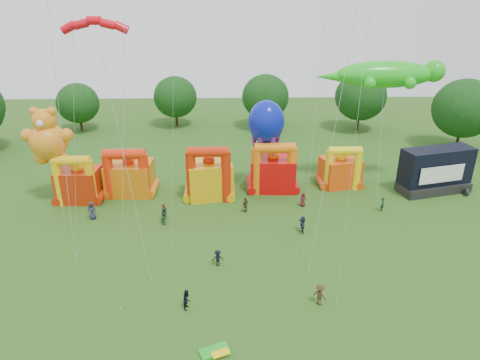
{
  "coord_description": "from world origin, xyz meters",
  "views": [
    {
      "loc": [
        1.26,
        -19.8,
        22.05
      ],
      "look_at": [
        2.35,
        18.0,
        5.71
      ],
      "focal_mm": 32.0,
      "sensor_mm": 36.0,
      "label": 1
    }
  ],
  "objects_px": {
    "teddy_bear_kite": "(51,155)",
    "spectator_4": "(246,205)",
    "bouncy_castle_0": "(78,182)",
    "octopus_kite": "(258,145)",
    "spectator_0": "(92,211)",
    "stage_trailer": "(436,171)",
    "bouncy_castle_2": "(209,177)",
    "gecko_kite": "(383,99)"
  },
  "relations": [
    {
      "from": "teddy_bear_kite",
      "to": "spectator_4",
      "type": "relative_size",
      "value": 6.57
    },
    {
      "from": "bouncy_castle_0",
      "to": "octopus_kite",
      "type": "xyz_separation_m",
      "value": [
        20.87,
        2.13,
        3.66
      ]
    },
    {
      "from": "teddy_bear_kite",
      "to": "octopus_kite",
      "type": "bearing_deg",
      "value": 7.27
    },
    {
      "from": "teddy_bear_kite",
      "to": "spectator_4",
      "type": "height_order",
      "value": "teddy_bear_kite"
    },
    {
      "from": "spectator_0",
      "to": "stage_trailer",
      "type": "bearing_deg",
      "value": 8.72
    },
    {
      "from": "bouncy_castle_0",
      "to": "bouncy_castle_2",
      "type": "bearing_deg",
      "value": 1.84
    },
    {
      "from": "gecko_kite",
      "to": "spectator_4",
      "type": "distance_m",
      "value": 20.33
    },
    {
      "from": "teddy_bear_kite",
      "to": "spectator_0",
      "type": "distance_m",
      "value": 7.99
    },
    {
      "from": "stage_trailer",
      "to": "octopus_kite",
      "type": "xyz_separation_m",
      "value": [
        -21.45,
        0.68,
        3.27
      ]
    },
    {
      "from": "bouncy_castle_0",
      "to": "teddy_bear_kite",
      "type": "xyz_separation_m",
      "value": [
        -2.19,
        -0.81,
        3.74
      ]
    },
    {
      "from": "gecko_kite",
      "to": "spectator_0",
      "type": "bearing_deg",
      "value": -166.53
    },
    {
      "from": "stage_trailer",
      "to": "spectator_0",
      "type": "xyz_separation_m",
      "value": [
        -39.62,
        -6.1,
        -1.66
      ]
    },
    {
      "from": "gecko_kite",
      "to": "spectator_0",
      "type": "relative_size",
      "value": 7.78
    },
    {
      "from": "bouncy_castle_0",
      "to": "octopus_kite",
      "type": "height_order",
      "value": "octopus_kite"
    },
    {
      "from": "bouncy_castle_2",
      "to": "spectator_4",
      "type": "distance_m",
      "value": 5.98
    },
    {
      "from": "bouncy_castle_0",
      "to": "octopus_kite",
      "type": "relative_size",
      "value": 0.53
    },
    {
      "from": "bouncy_castle_2",
      "to": "octopus_kite",
      "type": "bearing_deg",
      "value": 15.76
    },
    {
      "from": "gecko_kite",
      "to": "spectator_0",
      "type": "distance_m",
      "value": 35.12
    },
    {
      "from": "octopus_kite",
      "to": "spectator_4",
      "type": "distance_m",
      "value": 7.77
    },
    {
      "from": "gecko_kite",
      "to": "octopus_kite",
      "type": "relative_size",
      "value": 1.38
    },
    {
      "from": "octopus_kite",
      "to": "spectator_0",
      "type": "distance_m",
      "value": 20.01
    },
    {
      "from": "stage_trailer",
      "to": "gecko_kite",
      "type": "bearing_deg",
      "value": 165.86
    },
    {
      "from": "octopus_kite",
      "to": "spectator_0",
      "type": "height_order",
      "value": "octopus_kite"
    },
    {
      "from": "bouncy_castle_0",
      "to": "bouncy_castle_2",
      "type": "height_order",
      "value": "bouncy_castle_2"
    },
    {
      "from": "spectator_0",
      "to": "gecko_kite",
      "type": "bearing_deg",
      "value": 13.43
    },
    {
      "from": "bouncy_castle_2",
      "to": "teddy_bear_kite",
      "type": "xyz_separation_m",
      "value": [
        -17.24,
        -1.3,
        3.46
      ]
    },
    {
      "from": "bouncy_castle_2",
      "to": "stage_trailer",
      "type": "distance_m",
      "value": 27.28
    },
    {
      "from": "stage_trailer",
      "to": "spectator_4",
      "type": "relative_size",
      "value": 5.35
    },
    {
      "from": "stage_trailer",
      "to": "teddy_bear_kite",
      "type": "distance_m",
      "value": 44.69
    },
    {
      "from": "bouncy_castle_2",
      "to": "teddy_bear_kite",
      "type": "distance_m",
      "value": 17.63
    },
    {
      "from": "spectator_0",
      "to": "spectator_4",
      "type": "xyz_separation_m",
      "value": [
        16.46,
        1.14,
        -0.13
      ]
    },
    {
      "from": "bouncy_castle_0",
      "to": "spectator_4",
      "type": "distance_m",
      "value": 19.53
    },
    {
      "from": "bouncy_castle_2",
      "to": "gecko_kite",
      "type": "relative_size",
      "value": 0.43
    },
    {
      "from": "bouncy_castle_0",
      "to": "octopus_kite",
      "type": "bearing_deg",
      "value": 5.82
    },
    {
      "from": "stage_trailer",
      "to": "octopus_kite",
      "type": "bearing_deg",
      "value": 178.18
    },
    {
      "from": "teddy_bear_kite",
      "to": "spectator_4",
      "type": "bearing_deg",
      "value": -7.23
    },
    {
      "from": "stage_trailer",
      "to": "spectator_0",
      "type": "height_order",
      "value": "stage_trailer"
    },
    {
      "from": "gecko_kite",
      "to": "spectator_4",
      "type": "height_order",
      "value": "gecko_kite"
    },
    {
      "from": "stage_trailer",
      "to": "spectator_0",
      "type": "bearing_deg",
      "value": -171.24
    },
    {
      "from": "teddy_bear_kite",
      "to": "octopus_kite",
      "type": "relative_size",
      "value": 1.01
    },
    {
      "from": "gecko_kite",
      "to": "bouncy_castle_0",
      "type": "bearing_deg",
      "value": -174.87
    },
    {
      "from": "bouncy_castle_2",
      "to": "spectator_4",
      "type": "xyz_separation_m",
      "value": [
        4.1,
        -4.01,
        -1.68
      ]
    }
  ]
}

